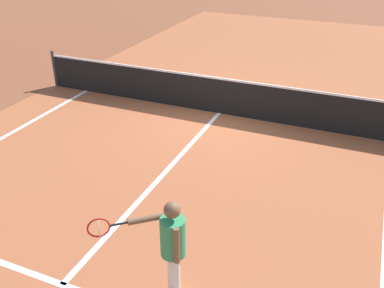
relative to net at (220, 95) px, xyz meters
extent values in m
plane|color=brown|center=(0.00, 0.00, -0.49)|extent=(60.00, 60.00, 0.00)
cube|color=#9E5433|center=(0.00, 0.00, -0.49)|extent=(10.62, 24.40, 0.00)
cube|color=white|center=(0.00, -6.40, -0.49)|extent=(8.22, 0.10, 0.01)
cube|color=white|center=(0.00, -3.20, -0.49)|extent=(0.10, 6.40, 0.01)
cylinder|color=#33383D|center=(-5.17, 0.00, 0.04)|extent=(0.09, 0.09, 1.07)
cube|color=black|center=(0.00, 0.00, -0.04)|extent=(10.34, 0.02, 0.91)
cube|color=white|center=(0.00, 0.00, 0.44)|extent=(10.34, 0.03, 0.05)
cylinder|color=white|center=(1.59, -6.06, -0.11)|extent=(0.11, 0.11, 0.76)
cylinder|color=white|center=(1.45, -5.89, -0.11)|extent=(0.11, 0.11, 0.76)
cylinder|color=#338C59|center=(1.52, -5.98, 0.53)|extent=(0.32, 0.32, 0.53)
sphere|color=brown|center=(1.52, -5.98, 0.94)|extent=(0.21, 0.21, 0.21)
cylinder|color=brown|center=(1.63, -6.11, 0.54)|extent=(0.08, 0.08, 0.52)
cylinder|color=brown|center=(1.21, -6.01, 0.75)|extent=(0.45, 0.39, 0.08)
cylinder|color=black|center=(0.93, -6.25, 0.75)|extent=(0.19, 0.16, 0.03)
torus|color=red|center=(0.75, -6.41, 0.75)|extent=(0.23, 0.20, 0.28)
cylinder|color=silver|center=(0.75, -6.41, 0.75)|extent=(0.16, 0.19, 0.25)
camera|label=1|loc=(3.38, -9.73, 4.05)|focal=40.54mm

